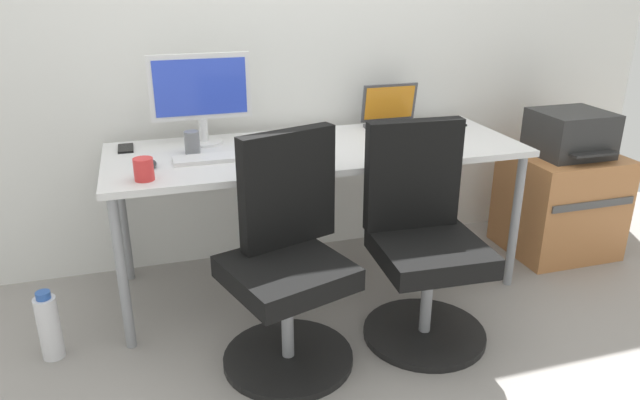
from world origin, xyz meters
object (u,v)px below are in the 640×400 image
at_px(office_chair_right, 423,244).
at_px(open_laptop, 394,118).
at_px(side_cabinet, 559,203).
at_px(printer, 570,133).
at_px(office_chair_left, 287,263).
at_px(water_bottle_on_floor, 49,326).
at_px(desktop_monitor, 201,92).
at_px(coffee_mug, 144,169).

xyz_separation_m(office_chair_right, open_laptop, (0.19, 0.79, 0.36)).
distance_m(office_chair_right, open_laptop, 0.89).
bearing_deg(side_cabinet, printer, -90.00).
height_order(side_cabinet, printer, printer).
distance_m(office_chair_right, printer, 1.26).
bearing_deg(office_chair_left, water_bottle_on_floor, 164.85).
bearing_deg(office_chair_right, side_cabinet, 25.04).
bearing_deg(open_laptop, side_cabinet, -15.94).
bearing_deg(office_chair_left, printer, 16.96).
height_order(office_chair_right, water_bottle_on_floor, office_chair_right).
height_order(office_chair_left, printer, office_chair_left).
distance_m(office_chair_left, desktop_monitor, 0.99).
distance_m(side_cabinet, printer, 0.41).
bearing_deg(coffee_mug, office_chair_left, -30.81).
height_order(office_chair_right, coffee_mug, office_chair_right).
bearing_deg(desktop_monitor, water_bottle_on_floor, -144.63).
bearing_deg(desktop_monitor, office_chair_left, -74.52).
relative_size(desktop_monitor, coffee_mug, 5.22).
bearing_deg(coffee_mug, water_bottle_on_floor, -174.06).
xyz_separation_m(water_bottle_on_floor, desktop_monitor, (0.74, 0.53, 0.83)).
bearing_deg(side_cabinet, water_bottle_on_floor, -174.32).
bearing_deg(printer, water_bottle_on_floor, -174.34).
distance_m(desktop_monitor, coffee_mug, 0.60).
bearing_deg(office_chair_right, office_chair_left, -179.72).
height_order(water_bottle_on_floor, coffee_mug, coffee_mug).
distance_m(printer, open_laptop, 0.97).
relative_size(side_cabinet, printer, 1.44).
bearing_deg(open_laptop, office_chair_right, -103.78).
height_order(office_chair_right, desktop_monitor, desktop_monitor).
bearing_deg(side_cabinet, open_laptop, 164.06).
bearing_deg(open_laptop, water_bottle_on_floor, -163.14).
distance_m(water_bottle_on_floor, desktop_monitor, 1.23).
xyz_separation_m(printer, water_bottle_on_floor, (-2.68, -0.27, -0.55)).
bearing_deg(side_cabinet, office_chair_right, -154.96).
relative_size(water_bottle_on_floor, open_laptop, 1.00).
relative_size(office_chair_left, printer, 2.35).
distance_m(printer, water_bottle_on_floor, 2.75).
height_order(office_chair_left, water_bottle_on_floor, office_chair_left).
distance_m(office_chair_left, coffee_mug, 0.69).
bearing_deg(water_bottle_on_floor, coffee_mug, 5.94).
height_order(office_chair_left, coffee_mug, office_chair_left).
relative_size(open_laptop, coffee_mug, 3.37).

